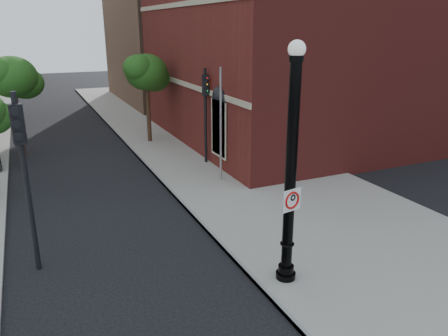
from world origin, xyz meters
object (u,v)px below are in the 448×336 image
traffic_signal_right (206,101)px  lamppost (290,180)px  no_parking_sign (292,200)px  traffic_signal_left (22,155)px

traffic_signal_right → lamppost: bearing=-83.8°
no_parking_sign → traffic_signal_right: (2.03, 10.58, 0.71)m
traffic_signal_right → no_parking_sign: bearing=-83.8°
traffic_signal_left → no_parking_sign: bearing=-38.9°
lamppost → traffic_signal_right: lamppost is taller
no_parking_sign → traffic_signal_right: size_ratio=0.12×
no_parking_sign → traffic_signal_left: (-5.87, 3.55, 0.92)m
no_parking_sign → traffic_signal_left: 6.92m
lamppost → traffic_signal_left: size_ratio=1.25×
traffic_signal_left → traffic_signal_right: traffic_signal_left is taller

